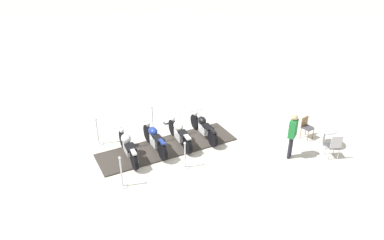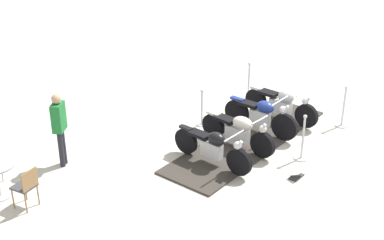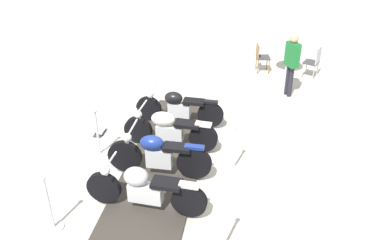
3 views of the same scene
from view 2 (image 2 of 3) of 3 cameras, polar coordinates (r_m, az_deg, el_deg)
ground_plane at (r=13.17m, az=6.12°, el=-2.24°), size 80.00×80.00×0.00m
display_platform at (r=13.16m, az=6.13°, el=-2.15°), size 1.56×5.30×0.05m
motorcycle_black at (r=11.79m, az=2.28°, el=-2.89°), size 2.16×0.69×0.92m
motorcycle_cream at (r=12.54m, az=5.06°, el=-1.15°), size 2.12×0.63×0.93m
motorcycle_navy at (r=13.33m, az=7.51°, el=0.54°), size 2.11×0.75×1.02m
motorcycle_chrome at (r=14.16m, az=9.72°, el=1.81°), size 2.23×0.63×0.94m
stanchion_right_rear at (r=14.26m, az=16.07°, el=0.66°), size 0.34×0.34×1.12m
stanchion_left_rear at (r=15.45m, az=6.15°, el=3.64°), size 0.30×0.30×1.14m
stanchion_left_mid at (r=13.76m, az=1.06°, el=0.84°), size 0.29×0.29×1.02m
stanchion_right_mid at (r=12.39m, az=11.89°, el=-2.72°), size 0.35×0.35×1.13m
info_placard at (r=11.77m, az=11.30°, el=-5.85°), size 0.24×0.39×0.20m
cafe_chair_across_table at (r=10.84m, az=-17.57°, el=-6.77°), size 0.46×0.46×0.87m
bystander_person at (r=11.94m, az=-14.22°, el=-0.37°), size 0.40×0.46×1.74m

